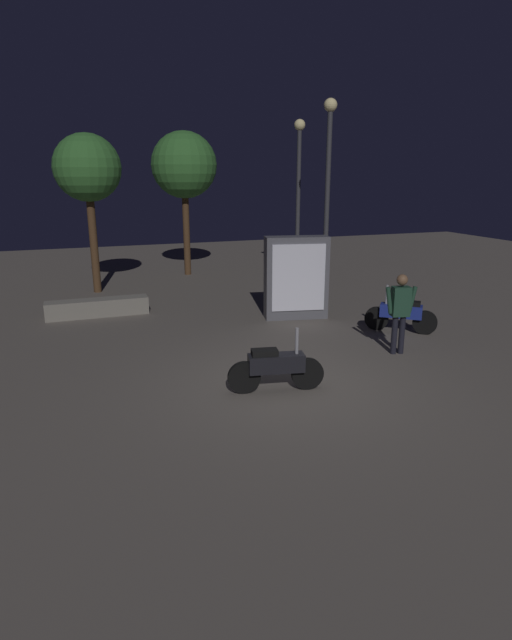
# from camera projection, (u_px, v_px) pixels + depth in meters

# --- Properties ---
(ground_plane) EXTENTS (40.00, 40.00, 0.00)m
(ground_plane) POSITION_uv_depth(u_px,v_px,m) (291.00, 386.00, 9.03)
(ground_plane) COLOR #605951
(motorcycle_black_foreground) EXTENTS (1.65, 0.47, 1.11)m
(motorcycle_black_foreground) POSITION_uv_depth(u_px,v_px,m) (276.00, 367.00, 8.70)
(motorcycle_black_foreground) COLOR black
(motorcycle_black_foreground) RESTS_ON ground_plane
(motorcycle_blue_parked_left) EXTENTS (1.35, 1.13, 1.11)m
(motorcycle_blue_parked_left) POSITION_uv_depth(u_px,v_px,m) (401.00, 314.00, 12.02)
(motorcycle_blue_parked_left) COLOR black
(motorcycle_blue_parked_left) RESTS_ON ground_plane
(person_rider_beside) EXTENTS (0.67, 0.32, 1.67)m
(person_rider_beside) POSITION_uv_depth(u_px,v_px,m) (400.00, 307.00, 10.41)
(person_rider_beside) COLOR black
(person_rider_beside) RESTS_ON ground_plane
(streetlamp_near) EXTENTS (0.36, 0.36, 5.55)m
(streetlamp_near) POSITION_uv_depth(u_px,v_px,m) (328.00, 179.00, 14.22)
(streetlamp_near) COLOR #38383D
(streetlamp_near) RESTS_ON ground_plane
(streetlamp_far) EXTENTS (0.36, 0.36, 5.31)m
(streetlamp_far) POSITION_uv_depth(u_px,v_px,m) (298.00, 182.00, 17.00)
(streetlamp_far) COLOR #38383D
(streetlamp_far) RESTS_ON ground_plane
(tree_left_bg) EXTENTS (2.00, 2.00, 4.78)m
(tree_left_bg) POSITION_uv_depth(u_px,v_px,m) (87.00, 169.00, 15.28)
(tree_left_bg) COLOR #4C331E
(tree_left_bg) RESTS_ON ground_plane
(tree_center_bg) EXTENTS (2.32, 2.32, 5.08)m
(tree_center_bg) POSITION_uv_depth(u_px,v_px,m) (184.00, 166.00, 18.13)
(tree_center_bg) COLOR #4C331E
(tree_center_bg) RESTS_ON ground_plane
(kiosk_billboard) EXTENTS (1.67, 0.82, 2.10)m
(kiosk_billboard) POSITION_uv_depth(u_px,v_px,m) (296.00, 278.00, 13.06)
(kiosk_billboard) COLOR #595960
(kiosk_billboard) RESTS_ON ground_plane
(planter_wall_low) EXTENTS (2.60, 0.50, 0.45)m
(planter_wall_low) POSITION_uv_depth(u_px,v_px,m) (98.00, 308.00, 13.46)
(planter_wall_low) COLOR gray
(planter_wall_low) RESTS_ON ground_plane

